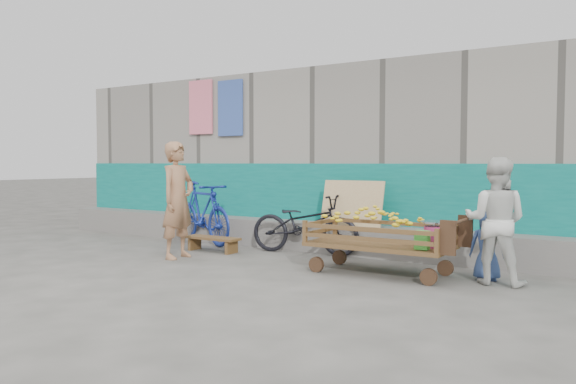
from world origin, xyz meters
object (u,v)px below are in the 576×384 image
Objects in this scene: woman at (496,221)px; child at (487,245)px; bicycle_dark at (305,224)px; banana_cart at (378,230)px; vendor_man at (178,200)px; bench at (213,241)px; bicycle_blue at (202,213)px.

woman reaches higher than child.
woman reaches higher than bicycle_dark.
vendor_man is (-2.97, -0.48, 0.30)m from banana_cart.
child is 2.90m from bicycle_dark.
banana_cart is at bearing 5.85° from woman.
bench is 1.01m from vendor_man.
bicycle_blue reaches higher than banana_cart.
bench is (-2.93, 0.25, -0.39)m from banana_cart.
bicycle_dark is (1.35, 0.60, 0.29)m from bench.
bicycle_dark is 2.07m from bicycle_blue.
child is at bearing -108.23° from bicycle_dark.
vendor_man reaches higher than bicycle_blue.
woman is (4.32, -0.07, 0.57)m from bench.
bicycle_blue is at bearing 167.00° from banana_cart.
woman is at bearing -84.66° from vendor_man.
bicycle_dark is (-2.85, 0.52, 0.04)m from child.
banana_cart is 3.02m from vendor_man.
woman is 1.75× the size of child.
bicycle_dark is 0.97× the size of bicycle_blue.
child is 4.95m from bicycle_blue.
banana_cart is 1.32m from child.
woman is 0.84× the size of bicycle_dark.
bicycle_dark reaches higher than bench.
banana_cart is 2.06× the size of bench.
vendor_man is at bearing -3.53° from child.
bicycle_dark is (-2.98, 0.67, -0.28)m from woman.
banana_cart is 2.31× the size of child.
bench is at bearing 106.03° from bicycle_dark.
vendor_man reaches higher than banana_cart.
bicycle_dark reaches higher than banana_cart.
child is at bearing -75.80° from bicycle_blue.
banana_cart is at bearing 0.25° from child.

